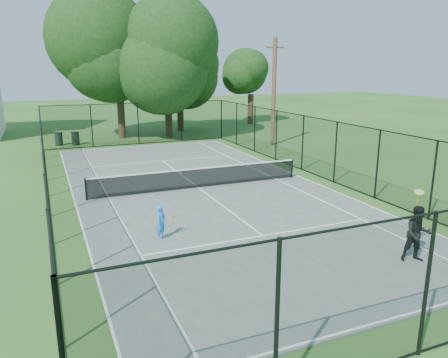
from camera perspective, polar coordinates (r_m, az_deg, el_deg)
name	(u,v)px	position (r m, az deg, el deg)	size (l,w,h in m)	color
ground	(199,189)	(20.30, -3.32, -1.32)	(120.00, 120.00, 0.00)	#245C1F
tennis_court	(199,188)	(20.29, -3.32, -1.24)	(11.00, 24.00, 0.06)	#526159
tennis_net	(199,177)	(20.15, -3.34, 0.27)	(10.08, 0.08, 0.95)	black
fence	(198,157)	(19.94, -3.38, 2.83)	(13.10, 26.10, 3.00)	black
tree_near_left	(118,56)	(35.13, -13.71, 15.35)	(7.81, 7.81, 10.19)	#332114
tree_near_mid	(167,63)	(35.19, -7.47, 14.85)	(7.18, 7.18, 9.39)	#332114
tree_near_right	(179,72)	(38.48, -5.86, 13.74)	(5.75, 5.75, 7.93)	#332114
tree_far_right	(251,81)	(43.20, 3.56, 12.64)	(5.02, 5.02, 6.64)	#332114
trash_bin_left	(59,139)	(33.53, -20.77, 4.93)	(0.58, 0.58, 0.95)	black
trash_bin_right	(75,138)	(33.37, -18.83, 5.06)	(0.58, 0.58, 0.96)	black
utility_pole	(274,92)	(31.46, 6.53, 11.26)	(1.40, 0.30, 7.44)	#4C3823
player_blue	(161,222)	(14.34, -8.19, -5.60)	(0.83, 0.50, 1.16)	#1C85F1
player_black	(418,234)	(13.74, 23.98, -6.57)	(0.98, 0.99, 2.02)	black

